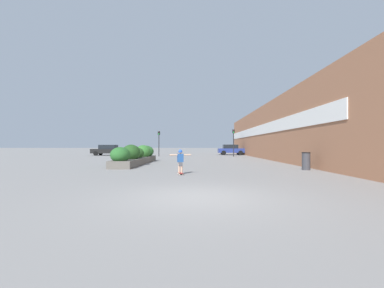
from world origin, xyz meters
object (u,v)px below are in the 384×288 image
object	(u,v)px
car_leftmost	(288,150)
car_center_right	(108,150)
traffic_light_right	(234,138)
skateboard	(180,173)
car_center_left	(231,149)
skateboarder	(180,159)
traffic_light_left	(159,139)
trash_bin	(306,161)

from	to	relation	value
car_leftmost	car_center_right	bearing A→B (deg)	92.25
traffic_light_right	car_center_right	bearing A→B (deg)	169.15
skateboard	car_center_left	world-z (taller)	car_center_left
car_leftmost	car_center_left	bearing A→B (deg)	81.26
skateboarder	traffic_light_left	size ratio (longest dim) A/B	0.34
car_leftmost	car_center_right	xyz separation A→B (m)	(-26.13, -1.03, 0.01)
skateboard	skateboarder	world-z (taller)	skateboarder
skateboard	skateboarder	bearing A→B (deg)	-111.21
skateboard	car_leftmost	xyz separation A→B (m)	(14.06, 25.13, 0.71)
traffic_light_left	traffic_light_right	world-z (taller)	traffic_light_right
trash_bin	car_center_right	distance (m)	28.88
skateboard	traffic_light_right	xyz separation A→B (m)	(5.50, 20.74, 2.31)
skateboarder	skateboard	bearing A→B (deg)	68.79
skateboard	car_leftmost	distance (m)	28.81
car_center_left	skateboard	bearing A→B (deg)	-12.65
skateboarder	car_leftmost	bearing A→B (deg)	46.69
trash_bin	car_center_right	bearing A→B (deg)	131.60
skateboarder	trash_bin	xyz separation A→B (m)	(7.10, 2.51, -0.26)
trash_bin	car_center_right	size ratio (longest dim) A/B	0.24
skateboarder	car_leftmost	world-z (taller)	car_leftmost
car_leftmost	traffic_light_right	bearing A→B (deg)	117.17
car_center_right	traffic_light_left	size ratio (longest dim) A/B	1.28
car_center_left	traffic_light_left	xyz separation A→B (m)	(-10.14, -5.33, 1.44)
car_leftmost	traffic_light_left	bearing A→B (deg)	102.57
traffic_light_left	trash_bin	bearing A→B (deg)	-58.61
car_center_left	car_center_right	bearing A→B (deg)	-82.78
skateboarder	trash_bin	world-z (taller)	skateboarder
car_leftmost	car_center_left	distance (m)	8.23
skateboarder	trash_bin	bearing A→B (deg)	5.37
trash_bin	car_center_right	world-z (taller)	car_center_right
traffic_light_left	traffic_light_right	bearing A→B (deg)	-1.89
car_center_right	car_center_left	bearing A→B (deg)	-82.78
traffic_light_right	skateboarder	bearing A→B (deg)	-104.85
trash_bin	traffic_light_left	world-z (taller)	traffic_light_left
trash_bin	traffic_light_left	distance (m)	21.80
skateboard	car_center_right	bearing A→B (deg)	102.51
skateboard	traffic_light_left	bearing A→B (deg)	87.23
traffic_light_right	skateboard	bearing A→B (deg)	-104.85
car_leftmost	car_center_right	world-z (taller)	car_center_right
car_center_left	traffic_light_right	distance (m)	5.87
skateboarder	car_center_left	world-z (taller)	car_center_left
skateboard	car_center_left	bearing A→B (deg)	63.26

